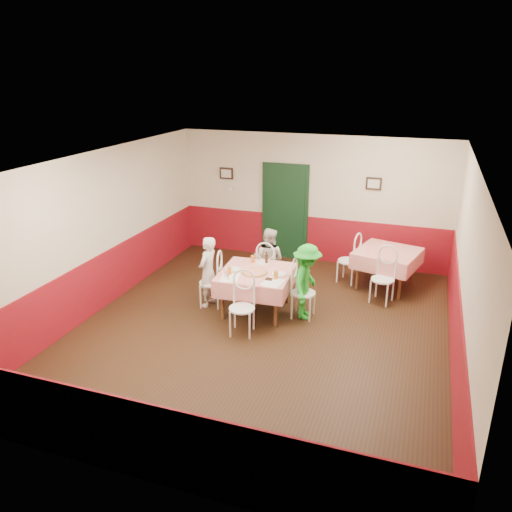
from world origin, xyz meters
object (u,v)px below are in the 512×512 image
(chair_far, at_px, (268,270))
(diner_right, at_px, (307,282))
(second_table, at_px, (386,269))
(chair_left, at_px, (211,283))
(chair_second_a, at_px, (348,261))
(wallet, at_px, (269,279))
(chair_second_b, at_px, (383,280))
(beer_bottle, at_px, (267,258))
(glass_c, at_px, (253,259))
(glass_a, at_px, (229,271))
(diner_left, at_px, (208,272))
(main_table, at_px, (256,292))
(diner_far, at_px, (269,260))
(pizza, at_px, (255,272))
(chair_near, at_px, (242,309))
(glass_b, at_px, (276,275))
(chair_right, at_px, (303,293))

(chair_far, relative_size, diner_right, 0.67)
(second_table, bearing_deg, chair_left, -146.94)
(chair_second_a, xyz_separation_m, wallet, (-1.01, -2.13, 0.32))
(chair_second_b, xyz_separation_m, beer_bottle, (-2.03, -0.68, 0.41))
(glass_c, relative_size, beer_bottle, 0.66)
(glass_a, relative_size, diner_left, 0.10)
(chair_far, bearing_deg, chair_left, 48.35)
(main_table, xyz_separation_m, diner_right, (0.90, 0.06, 0.29))
(diner_far, relative_size, diner_right, 0.95)
(pizza, bearing_deg, main_table, 91.19)
(beer_bottle, relative_size, wallet, 1.82)
(chair_near, relative_size, glass_b, 6.82)
(chair_second_a, height_order, diner_right, diner_right)
(chair_near, bearing_deg, chair_right, 40.81)
(second_table, distance_m, diner_right, 2.17)
(chair_right, height_order, wallet, chair_right)
(pizza, distance_m, diner_far, 0.98)
(chair_second_a, relative_size, diner_far, 0.70)
(beer_bottle, bearing_deg, second_table, 35.21)
(chair_second_a, bearing_deg, diner_right, 0.84)
(chair_left, xyz_separation_m, chair_far, (0.80, 0.90, 0.00))
(glass_c, distance_m, diner_left, 0.85)
(glass_a, relative_size, glass_c, 0.96)
(chair_near, height_order, glass_a, chair_near)
(glass_a, bearing_deg, chair_near, -52.78)
(glass_b, bearing_deg, glass_a, -175.39)
(chair_far, relative_size, glass_c, 6.85)
(chair_second_b, relative_size, pizza, 2.13)
(diner_right, bearing_deg, glass_b, 117.01)
(glass_b, distance_m, diner_far, 1.20)
(diner_right, bearing_deg, glass_a, 103.23)
(main_table, bearing_deg, glass_c, 116.45)
(main_table, relative_size, chair_second_b, 1.36)
(second_table, xyz_separation_m, chair_right, (-1.23, -1.80, 0.08))
(chair_far, distance_m, chair_near, 1.70)
(second_table, bearing_deg, glass_b, -129.09)
(diner_left, distance_m, diner_far, 1.27)
(second_table, distance_m, glass_c, 2.74)
(chair_near, xyz_separation_m, glass_a, (-0.45, 0.59, 0.37))
(chair_left, bearing_deg, glass_a, 55.41)
(glass_b, bearing_deg, chair_right, 29.73)
(glass_b, xyz_separation_m, glass_c, (-0.62, 0.59, -0.00))
(second_table, relative_size, diner_right, 0.84)
(chair_near, bearing_deg, glass_a, 119.44)
(chair_right, bearing_deg, glass_c, 71.74)
(pizza, relative_size, glass_b, 3.20)
(glass_a, bearing_deg, glass_b, 4.61)
(chair_far, distance_m, beer_bottle, 0.60)
(glass_a, bearing_deg, chair_left, 155.76)
(chair_second_a, xyz_separation_m, glass_a, (-1.73, -2.11, 0.37))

